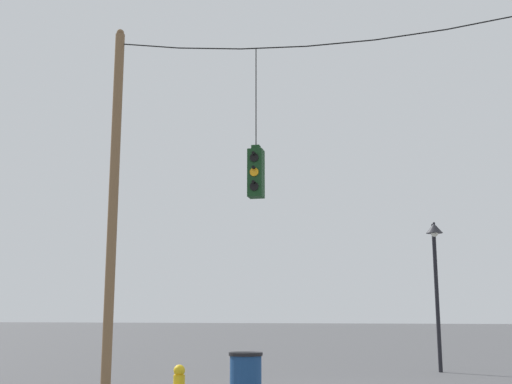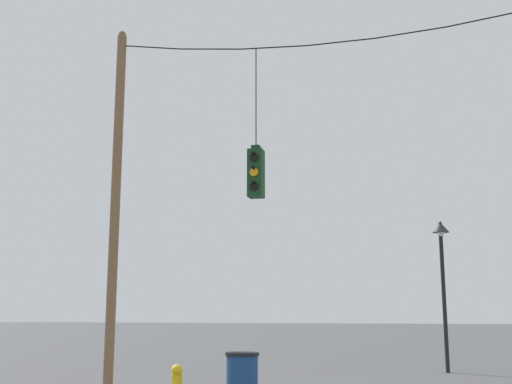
% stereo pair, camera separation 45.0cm
% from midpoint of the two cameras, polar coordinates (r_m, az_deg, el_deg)
% --- Properties ---
extents(utility_pole_left, '(0.23, 0.23, 8.78)m').
position_cam_midpoint_polar(utility_pole_left, '(15.81, -13.37, -0.74)').
color(utility_pole_left, brown).
rests_on(utility_pole_left, ground_plane).
extents(span_wire, '(11.05, 0.03, 0.56)m').
position_cam_midpoint_polar(span_wire, '(15.37, 6.62, 13.62)').
color(span_wire, black).
extents(traffic_light_over_intersection, '(0.34, 0.46, 3.61)m').
position_cam_midpoint_polar(traffic_light_over_intersection, '(14.70, -0.88, 1.79)').
color(traffic_light_over_intersection, '#143819').
extents(street_lamp, '(0.49, 0.85, 4.42)m').
position_cam_midpoint_polar(street_lamp, '(20.05, 15.04, -5.66)').
color(street_lamp, black).
rests_on(street_lamp, ground_plane).
extents(trash_bin, '(0.63, 0.63, 1.00)m').
position_cam_midpoint_polar(trash_bin, '(12.33, -2.02, -16.36)').
color(trash_bin, navy).
rests_on(trash_bin, ground_plane).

